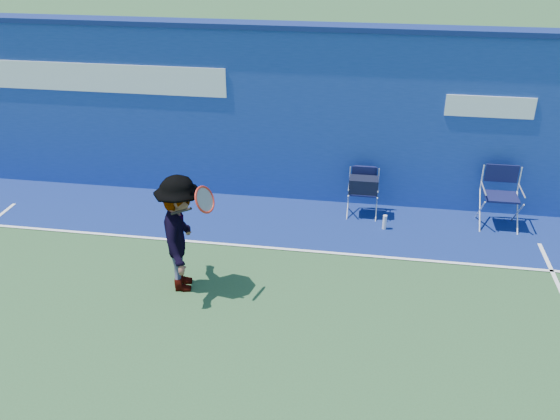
% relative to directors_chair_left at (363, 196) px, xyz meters
% --- Properties ---
extents(ground, '(80.00, 80.00, 0.00)m').
position_rel_directors_chair_left_xyz_m(ground, '(-1.68, -4.58, -0.35)').
color(ground, '#2A4F2A').
rests_on(ground, ground).
extents(stadium_wall, '(24.00, 0.50, 3.08)m').
position_rel_directors_chair_left_xyz_m(stadium_wall, '(-1.68, 0.62, 1.20)').
color(stadium_wall, navy).
rests_on(stadium_wall, ground).
extents(out_of_bounds_strip, '(24.00, 1.80, 0.01)m').
position_rel_directors_chair_left_xyz_m(out_of_bounds_strip, '(-1.68, -0.48, -0.35)').
color(out_of_bounds_strip, navy).
rests_on(out_of_bounds_strip, ground).
extents(court_lines, '(24.00, 12.00, 0.01)m').
position_rel_directors_chair_left_xyz_m(court_lines, '(-1.68, -3.98, -0.34)').
color(court_lines, white).
rests_on(court_lines, out_of_bounds_strip).
extents(directors_chair_left, '(0.49, 0.45, 0.83)m').
position_rel_directors_chair_left_xyz_m(directors_chair_left, '(0.00, 0.00, 0.00)').
color(directors_chair_left, silver).
rests_on(directors_chair_left, ground).
extents(directors_chair_right, '(0.60, 0.54, 1.00)m').
position_rel_directors_chair_left_xyz_m(directors_chair_right, '(2.24, -0.04, -0.04)').
color(directors_chair_right, silver).
rests_on(directors_chair_right, ground).
extents(water_bottle, '(0.07, 0.07, 0.25)m').
position_rel_directors_chair_left_xyz_m(water_bottle, '(0.39, -0.46, -0.22)').
color(water_bottle, silver).
rests_on(water_bottle, ground).
extents(tennis_player, '(0.96, 1.19, 1.68)m').
position_rel_directors_chair_left_xyz_m(tennis_player, '(-2.37, -2.58, 0.49)').
color(tennis_player, '#EA4738').
rests_on(tennis_player, ground).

